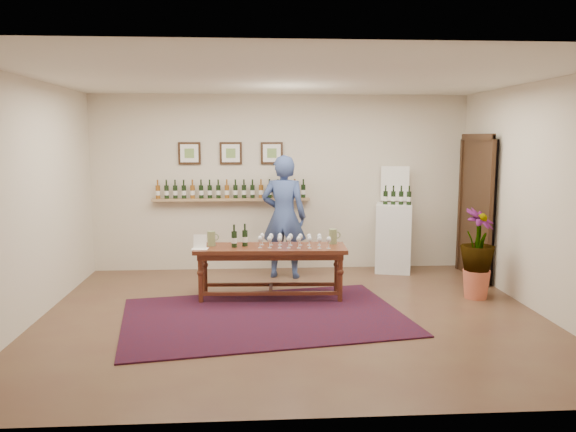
{
  "coord_description": "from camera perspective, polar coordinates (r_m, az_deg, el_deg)",
  "views": [
    {
      "loc": [
        -0.47,
        -6.5,
        2.12
      ],
      "look_at": [
        0.0,
        0.8,
        1.1
      ],
      "focal_mm": 35.0,
      "sensor_mm": 36.0,
      "label": 1
    }
  ],
  "objects": [
    {
      "name": "potted_plant",
      "position": [
        7.84,
        18.69,
        -3.64
      ],
      "size": [
        0.77,
        0.77,
        1.03
      ],
      "rotation": [
        0.0,
        0.0,
        0.75
      ],
      "color": "#CB6043",
      "rests_on": "ground"
    },
    {
      "name": "menu_card",
      "position": [
        7.32,
        -8.93,
        -2.59
      ],
      "size": [
        0.22,
        0.17,
        0.18
      ],
      "primitive_type": "cube",
      "rotation": [
        0.0,
        0.0,
        -0.1
      ],
      "color": "white",
      "rests_on": "tasting_table"
    },
    {
      "name": "display_pedestal",
      "position": [
        9.1,
        10.65,
        -2.18
      ],
      "size": [
        0.67,
        0.67,
        1.09
      ],
      "primitive_type": "cube",
      "rotation": [
        0.0,
        0.0,
        -0.26
      ],
      "color": "silver",
      "rests_on": "ground"
    },
    {
      "name": "ground",
      "position": [
        6.85,
        0.44,
        -10.09
      ],
      "size": [
        6.0,
        6.0,
        0.0
      ],
      "primitive_type": "plane",
      "color": "#523024",
      "rests_on": "ground"
    },
    {
      "name": "room_shell",
      "position": [
        8.8,
        13.4,
        1.2
      ],
      "size": [
        6.0,
        6.0,
        6.0
      ],
      "color": "beige",
      "rests_on": "ground"
    },
    {
      "name": "pitcher_left",
      "position": [
        7.5,
        -7.79,
        -2.28
      ],
      "size": [
        0.13,
        0.13,
        0.19
      ],
      "primitive_type": null,
      "rotation": [
        0.0,
        0.0,
        -0.07
      ],
      "color": "olive",
      "rests_on": "tasting_table"
    },
    {
      "name": "table_bottles",
      "position": [
        7.38,
        -4.95,
        -1.9
      ],
      "size": [
        0.32,
        0.21,
        0.32
      ],
      "primitive_type": null,
      "rotation": [
        0.0,
        0.0,
        -0.14
      ],
      "color": "black",
      "rests_on": "tasting_table"
    },
    {
      "name": "pitcher_right",
      "position": [
        7.59,
        4.59,
        -2.08
      ],
      "size": [
        0.13,
        0.13,
        0.2
      ],
      "primitive_type": null,
      "rotation": [
        0.0,
        0.0,
        -0.03
      ],
      "color": "olive",
      "rests_on": "tasting_table"
    },
    {
      "name": "pedestal_bottles",
      "position": [
        8.91,
        11.04,
        2.18
      ],
      "size": [
        0.34,
        0.17,
        0.32
      ],
      "primitive_type": null,
      "rotation": [
        0.0,
        0.0,
        -0.26
      ],
      "color": "black",
      "rests_on": "display_pedestal"
    },
    {
      "name": "rug",
      "position": [
        6.8,
        -2.42,
        -10.16
      ],
      "size": [
        3.6,
        2.7,
        0.02
      ],
      "primitive_type": "cube",
      "rotation": [
        0.0,
        0.0,
        0.16
      ],
      "color": "#470C11",
      "rests_on": "ground"
    },
    {
      "name": "info_sign",
      "position": [
        9.18,
        10.81,
        3.25
      ],
      "size": [
        0.44,
        0.14,
        0.61
      ],
      "primitive_type": "cube",
      "rotation": [
        0.0,
        0.0,
        -0.26
      ],
      "color": "white",
      "rests_on": "display_pedestal"
    },
    {
      "name": "table_glasses",
      "position": [
        7.37,
        0.19,
        -2.5
      ],
      "size": [
        1.21,
        0.42,
        0.16
      ],
      "primitive_type": null,
      "rotation": [
        0.0,
        0.0,
        -0.12
      ],
      "color": "silver",
      "rests_on": "tasting_table"
    },
    {
      "name": "person",
      "position": [
        8.49,
        -0.43,
        -0.08
      ],
      "size": [
        0.76,
        0.59,
        1.87
      ],
      "primitive_type": "imported",
      "rotation": [
        0.0,
        0.0,
        2.92
      ],
      "color": "#35487E",
      "rests_on": "ground"
    },
    {
      "name": "tasting_table",
      "position": [
        7.43,
        -1.77,
        -3.9
      ],
      "size": [
        2.01,
        0.72,
        0.7
      ],
      "rotation": [
        0.0,
        0.0,
        -0.04
      ],
      "color": "#421E10",
      "rests_on": "ground"
    }
  ]
}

